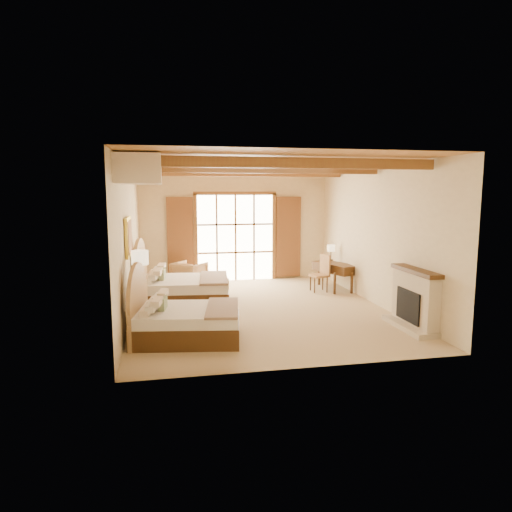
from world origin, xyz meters
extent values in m
plane|color=tan|center=(0.00, 0.00, 0.00)|extent=(7.00, 7.00, 0.00)
plane|color=beige|center=(0.00, 3.50, 1.60)|extent=(5.50, 0.00, 5.50)
plane|color=beige|center=(-2.75, 0.00, 1.60)|extent=(0.00, 7.00, 7.00)
plane|color=beige|center=(2.75, 0.00, 1.60)|extent=(0.00, 7.00, 7.00)
plane|color=#B17B37|center=(0.00, 0.00, 3.20)|extent=(7.00, 7.00, 0.00)
cube|color=white|center=(0.00, 3.46, 1.25)|extent=(2.20, 0.02, 2.50)
cube|color=brown|center=(-1.60, 3.43, 1.25)|extent=(0.75, 0.06, 2.40)
cube|color=brown|center=(1.60, 3.43, 1.25)|extent=(0.75, 0.06, 2.40)
cube|color=beige|center=(2.62, -2.00, 0.55)|extent=(0.25, 1.30, 1.10)
cube|color=black|center=(2.55, -2.00, 0.45)|extent=(0.18, 0.80, 0.60)
cube|color=beige|center=(2.53, -2.00, 0.05)|extent=(0.45, 1.40, 0.10)
cube|color=#453012|center=(2.61, -2.00, 1.12)|extent=(0.30, 1.40, 0.08)
cube|color=yellow|center=(-2.71, -0.75, 1.75)|extent=(0.05, 0.95, 0.75)
cube|color=#DE9557|center=(-2.68, -0.75, 1.75)|extent=(0.02, 0.82, 0.62)
cube|color=#F6DFC8|center=(-2.40, -2.00, 2.95)|extent=(0.70, 1.40, 0.45)
cube|color=#453012|center=(-1.67, -1.80, 0.18)|extent=(2.03, 1.66, 0.36)
cube|color=white|center=(-1.67, -1.80, 0.46)|extent=(1.99, 1.62, 0.20)
cube|color=#7D6853|center=(-1.05, -1.80, 0.56)|extent=(0.76, 1.48, 0.04)
cube|color=gray|center=(-2.10, -1.80, 0.66)|extent=(0.16, 0.39, 0.21)
cube|color=#453012|center=(-1.64, 0.69, 0.20)|extent=(2.21, 1.76, 0.40)
cube|color=white|center=(-1.64, 0.69, 0.51)|extent=(2.16, 1.73, 0.22)
cube|color=#7D6853|center=(-0.94, 0.69, 0.63)|extent=(0.78, 1.64, 0.05)
cube|color=gray|center=(-2.12, 0.69, 0.74)|extent=(0.16, 0.43, 0.24)
cube|color=#453012|center=(-2.45, -1.14, 0.28)|extent=(0.46, 0.46, 0.55)
cylinder|color=#3B2F19|center=(-2.50, -0.92, 0.01)|extent=(0.21, 0.21, 0.03)
cylinder|color=#3B2F19|center=(-2.50, -0.92, 0.66)|extent=(0.04, 0.04, 1.28)
cylinder|color=beige|center=(-2.50, -0.92, 1.37)|extent=(0.32, 0.32, 0.26)
imported|color=#A27547|center=(-1.41, 2.59, 0.36)|extent=(1.08, 1.09, 0.72)
cube|color=#A48851|center=(-0.76, 1.95, 0.19)|extent=(0.65, 0.65, 0.38)
cube|color=#453012|center=(2.42, 1.69, 0.67)|extent=(0.99, 1.41, 0.05)
cube|color=#453012|center=(2.42, 1.69, 0.55)|extent=(0.96, 1.37, 0.20)
cube|color=olive|center=(1.90, 1.46, 0.42)|extent=(0.52, 0.52, 0.06)
cube|color=olive|center=(2.09, 1.46, 0.71)|extent=(0.15, 0.42, 0.52)
cylinder|color=#3B2F19|center=(2.50, 2.22, 0.71)|extent=(0.13, 0.13, 0.02)
cylinder|color=#3B2F19|center=(2.50, 2.22, 0.86)|extent=(0.03, 0.03, 0.30)
cylinder|color=beige|center=(2.50, 2.22, 1.04)|extent=(0.22, 0.22, 0.17)
camera|label=1|loc=(-2.01, -9.72, 2.61)|focal=32.00mm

